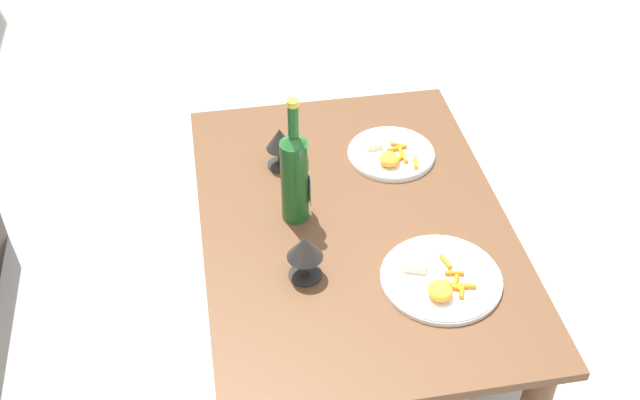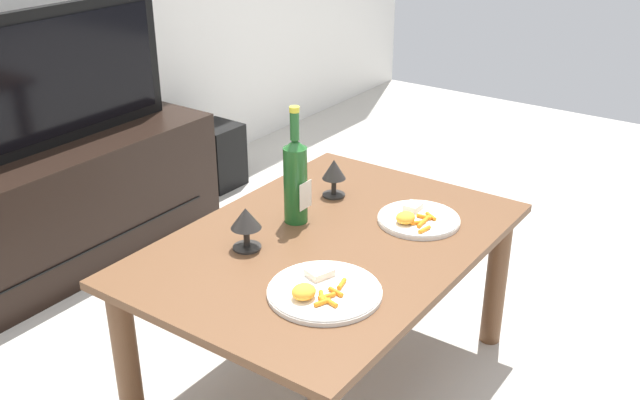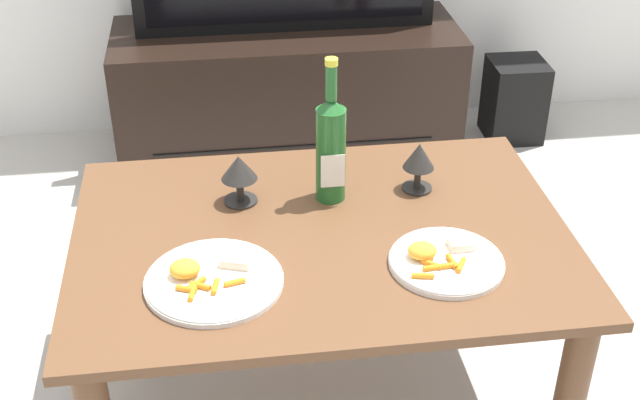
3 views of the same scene
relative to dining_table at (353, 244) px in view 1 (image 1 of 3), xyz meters
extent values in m
plane|color=#B7B2A8|center=(0.00, 0.00, -0.42)|extent=(6.40, 6.40, 0.00)
cube|color=brown|center=(0.00, 0.00, 0.08)|extent=(1.14, 0.80, 0.03)
cylinder|color=brown|center=(0.51, -0.34, -0.18)|extent=(0.07, 0.07, 0.49)
cylinder|color=brown|center=(0.51, 0.34, -0.18)|extent=(0.07, 0.07, 0.49)
cylinder|color=#1E5923|center=(0.04, 0.15, 0.21)|extent=(0.07, 0.07, 0.24)
cone|color=#1E5923|center=(0.04, 0.15, 0.34)|extent=(0.07, 0.07, 0.03)
cylinder|color=#1E5923|center=(0.04, 0.15, 0.39)|extent=(0.03, 0.03, 0.08)
cylinder|color=yellow|center=(0.04, 0.15, 0.44)|extent=(0.03, 0.03, 0.02)
cube|color=silver|center=(0.04, 0.11, 0.18)|extent=(0.06, 0.00, 0.09)
cylinder|color=black|center=(-0.18, 0.16, 0.09)|extent=(0.08, 0.08, 0.01)
cylinder|color=black|center=(-0.18, 0.16, 0.12)|extent=(0.02, 0.02, 0.06)
cone|color=black|center=(-0.18, 0.16, 0.18)|extent=(0.09, 0.09, 0.06)
cylinder|color=black|center=(0.26, 0.16, 0.09)|extent=(0.07, 0.07, 0.01)
cylinder|color=black|center=(0.26, 0.16, 0.12)|extent=(0.02, 0.02, 0.06)
cone|color=black|center=(0.26, 0.16, 0.18)|extent=(0.08, 0.08, 0.07)
cylinder|color=white|center=(-0.25, -0.16, 0.09)|extent=(0.29, 0.29, 0.01)
torus|color=white|center=(-0.25, -0.16, 0.10)|extent=(0.29, 0.29, 0.01)
ellipsoid|color=orange|center=(-0.31, -0.14, 0.12)|extent=(0.07, 0.06, 0.04)
cube|color=beige|center=(-0.20, -0.11, 0.11)|extent=(0.08, 0.07, 0.02)
cylinder|color=orange|center=(-0.21, -0.18, 0.11)|extent=(0.05, 0.02, 0.01)
cylinder|color=orange|center=(-0.25, -0.19, 0.11)|extent=(0.02, 0.05, 0.01)
cylinder|color=orange|center=(-0.28, -0.19, 0.11)|extent=(0.05, 0.03, 0.01)
cylinder|color=orange|center=(-0.29, -0.18, 0.11)|extent=(0.04, 0.04, 0.01)
cylinder|color=orange|center=(-0.31, -0.19, 0.11)|extent=(0.05, 0.03, 0.01)
cylinder|color=orange|center=(-0.30, -0.21, 0.11)|extent=(0.02, 0.05, 0.01)
cylinder|color=white|center=(0.25, -0.16, 0.09)|extent=(0.25, 0.25, 0.01)
torus|color=white|center=(0.25, -0.16, 0.10)|extent=(0.25, 0.25, 0.01)
ellipsoid|color=orange|center=(0.20, -0.14, 0.12)|extent=(0.06, 0.06, 0.03)
cube|color=beige|center=(0.30, -0.12, 0.11)|extent=(0.06, 0.05, 0.02)
cylinder|color=orange|center=(0.28, -0.19, 0.11)|extent=(0.03, 0.05, 0.01)
cylinder|color=orange|center=(0.26, -0.18, 0.11)|extent=(0.02, 0.05, 0.01)
cylinder|color=orange|center=(0.24, -0.19, 0.11)|extent=(0.05, 0.01, 0.01)
cylinder|color=orange|center=(0.21, -0.18, 0.11)|extent=(0.04, 0.04, 0.01)
cylinder|color=orange|center=(0.22, -0.19, 0.11)|extent=(0.05, 0.02, 0.01)
cylinder|color=orange|center=(0.19, -0.22, 0.11)|extent=(0.05, 0.02, 0.01)
camera|label=1|loc=(-1.50, 0.35, 1.48)|focal=44.29mm
camera|label=2|loc=(-1.55, -1.06, 1.09)|focal=40.99mm
camera|label=3|loc=(-0.22, -1.59, 1.18)|focal=47.27mm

